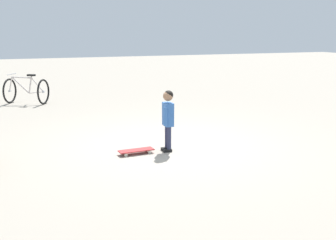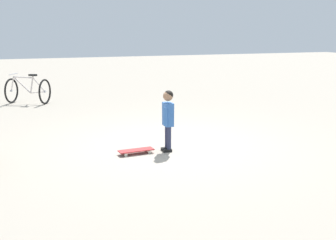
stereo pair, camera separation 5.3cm
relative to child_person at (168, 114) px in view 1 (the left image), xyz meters
name	(u,v)px [view 1 (the left image)]	position (x,y,z in m)	size (l,w,h in m)	color
ground_plane	(166,145)	(-0.37, 0.10, -0.66)	(50.00, 50.00, 0.00)	#9E9384
child_person	(168,114)	(0.00, 0.00, 0.00)	(0.36, 0.23, 1.06)	#2D3351
skateboard	(136,151)	(-0.02, -0.57, -0.60)	(0.23, 0.61, 0.07)	#B22D2D
bicycle_near	(26,90)	(-5.83, -2.07, -0.28)	(1.15, 1.28, 0.85)	black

